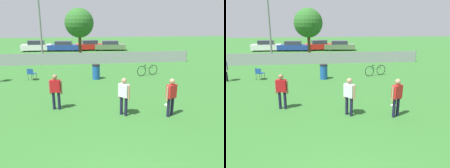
# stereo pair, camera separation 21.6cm
# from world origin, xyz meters

# --- Properties ---
(fence_backline) EXTENTS (19.81, 0.07, 1.21)m
(fence_backline) POSITION_xyz_m (0.00, 18.00, 0.55)
(fence_backline) COLOR gray
(fence_backline) RESTS_ON ground_plane
(light_pole) EXTENTS (0.90, 0.36, 7.36)m
(light_pole) POSITION_xyz_m (-4.56, 19.53, 4.42)
(light_pole) COLOR gray
(light_pole) RESTS_ON ground_plane
(tree_near_pole) EXTENTS (3.11, 3.11, 5.38)m
(tree_near_pole) POSITION_xyz_m (-0.84, 21.66, 3.80)
(tree_near_pole) COLOR #4C331E
(tree_near_pole) RESTS_ON ground_plane
(player_receiver_white) EXTENTS (0.46, 0.47, 1.63)m
(player_receiver_white) POSITION_xyz_m (0.94, 5.59, 0.95)
(player_receiver_white) COLOR #191933
(player_receiver_white) RESTS_ON ground_plane
(player_defender_red) EXTENTS (0.59, 0.30, 1.63)m
(player_defender_red) POSITION_xyz_m (-1.95, 6.67, 0.95)
(player_defender_red) COLOR #191933
(player_defender_red) RESTS_ON ground_plane
(player_thrower_red) EXTENTS (0.53, 0.41, 1.63)m
(player_thrower_red) POSITION_xyz_m (2.86, 5.22, 0.95)
(player_thrower_red) COLOR #191933
(player_thrower_red) RESTS_ON ground_plane
(frisbee_disc) EXTENTS (0.27, 0.27, 0.03)m
(frisbee_disc) POSITION_xyz_m (3.24, 6.45, 0.01)
(frisbee_disc) COLOR white
(frisbee_disc) RESTS_ON ground_plane
(folding_chair_sideline) EXTENTS (0.58, 0.58, 0.82)m
(folding_chair_sideline) POSITION_xyz_m (-4.20, 12.32, 0.50)
(folding_chair_sideline) COLOR #333338
(folding_chair_sideline) RESTS_ON ground_plane
(bicycle_sideline) EXTENTS (1.71, 0.60, 0.82)m
(bicycle_sideline) POSITION_xyz_m (4.12, 12.60, 0.39)
(bicycle_sideline) COLOR black
(bicycle_sideline) RESTS_ON ground_plane
(trash_bin) EXTENTS (0.55, 0.55, 1.03)m
(trash_bin) POSITION_xyz_m (0.23, 12.00, 0.52)
(trash_bin) COLOR #194C99
(trash_bin) RESTS_ON ground_plane
(parked_car_white) EXTENTS (4.12, 1.93, 1.49)m
(parked_car_white) POSITION_xyz_m (-6.88, 29.08, 0.71)
(parked_car_white) COLOR black
(parked_car_white) RESTS_ON ground_plane
(parked_car_blue) EXTENTS (4.42, 2.17, 1.39)m
(parked_car_blue) POSITION_xyz_m (-3.14, 28.77, 0.67)
(parked_car_blue) COLOR black
(parked_car_blue) RESTS_ON ground_plane
(parked_car_red) EXTENTS (4.28, 2.34, 1.45)m
(parked_car_red) POSITION_xyz_m (0.52, 29.13, 0.71)
(parked_car_red) COLOR black
(parked_car_red) RESTS_ON ground_plane
(parked_car_olive) EXTENTS (4.47, 2.21, 1.38)m
(parked_car_olive) POSITION_xyz_m (3.44, 28.65, 0.67)
(parked_car_olive) COLOR black
(parked_car_olive) RESTS_ON ground_plane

